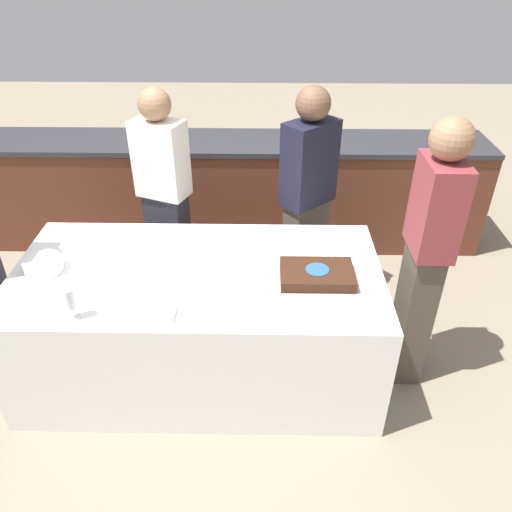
% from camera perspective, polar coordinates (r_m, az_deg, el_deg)
% --- Properties ---
extents(ground_plane, '(14.00, 14.00, 0.00)m').
position_cam_1_polar(ground_plane, '(3.31, -5.91, -12.32)').
color(ground_plane, gray).
extents(back_counter, '(4.40, 0.58, 0.92)m').
position_cam_1_polar(back_counter, '(4.35, -4.04, 7.39)').
color(back_counter, '#5B2D1E').
rests_on(back_counter, ground_plane).
extents(dining_table, '(2.09, 1.05, 0.75)m').
position_cam_1_polar(dining_table, '(3.06, -6.31, -7.39)').
color(dining_table, white).
rests_on(dining_table, ground_plane).
extents(cake, '(0.44, 0.30, 0.07)m').
position_cam_1_polar(cake, '(2.74, 6.97, -2.13)').
color(cake, '#B7B2AD').
rests_on(cake, dining_table).
extents(plate_stack, '(0.21, 0.21, 0.08)m').
position_cam_1_polar(plate_stack, '(3.02, -23.14, -0.96)').
color(plate_stack, white).
rests_on(plate_stack, dining_table).
extents(wine_glass, '(0.06, 0.06, 0.18)m').
position_cam_1_polar(wine_glass, '(2.57, -20.49, -4.63)').
color(wine_glass, white).
rests_on(wine_glass, dining_table).
extents(side_plate_near_cake, '(0.21, 0.21, 0.00)m').
position_cam_1_polar(side_plate_near_cake, '(3.01, 7.37, 0.73)').
color(side_plate_near_cake, white).
rests_on(side_plate_near_cake, dining_table).
extents(utensil_pile, '(0.12, 0.12, 0.02)m').
position_cam_1_polar(utensil_pile, '(2.53, -10.60, -6.52)').
color(utensil_pile, white).
rests_on(utensil_pile, dining_table).
extents(person_cutting_cake, '(0.39, 0.38, 1.58)m').
position_cam_1_polar(person_cutting_cake, '(3.41, 5.88, 6.58)').
color(person_cutting_cake, '#4C4238').
rests_on(person_cutting_cake, ground_plane).
extents(person_seated_right, '(0.22, 0.32, 1.63)m').
position_cam_1_polar(person_seated_right, '(2.88, 18.84, 0.07)').
color(person_seated_right, '#4C4238').
rests_on(person_seated_right, ground_plane).
extents(person_standing_back, '(0.38, 0.31, 1.57)m').
position_cam_1_polar(person_standing_back, '(3.47, -10.35, 6.48)').
color(person_standing_back, '#282833').
rests_on(person_standing_back, ground_plane).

